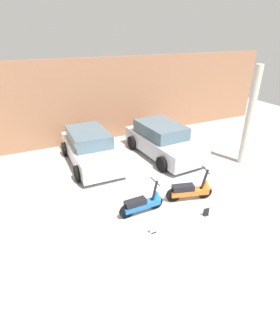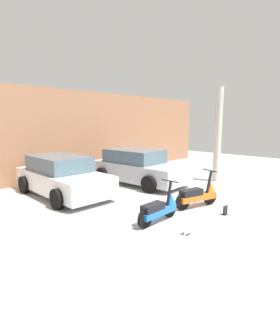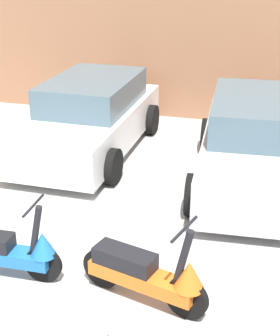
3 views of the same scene
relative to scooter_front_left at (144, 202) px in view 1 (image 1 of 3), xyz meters
The scene contains 9 objects.
ground_plane 1.30m from the scooter_front_left, 29.78° to the right, with size 28.00×28.00×0.00m, color #B2B2B2.
wall_back 6.91m from the scooter_front_left, 80.71° to the left, with size 19.60×0.12×4.02m, color #9E6B4C.
scooter_front_left is the anchor object (origin of this frame).
scooter_front_right 1.77m from the scooter_front_left, ahead, with size 1.56×0.72×1.11m.
car_rear_left 4.20m from the scooter_front_left, 96.45° to the left, with size 2.03×4.12×1.39m.
car_rear_center 4.48m from the scooter_front_left, 52.66° to the left, with size 2.25×4.31×1.43m.
placard_near_left_scooter 1.01m from the scooter_front_left, 99.76° to the right, with size 0.20×0.12×0.26m.
placard_near_right_scooter 1.96m from the scooter_front_left, 30.21° to the right, with size 0.20×0.13×0.26m.
support_column_side 5.81m from the scooter_front_left, 14.05° to the left, with size 0.30×0.30×4.02m, color beige.
Camera 1 is at (-4.07, -5.37, 5.12)m, focal length 28.00 mm.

